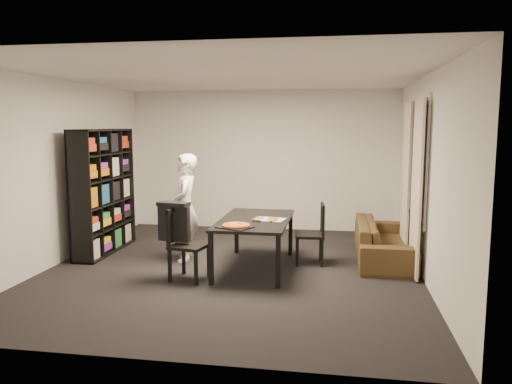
% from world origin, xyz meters
% --- Properties ---
extents(room, '(5.01, 5.51, 2.61)m').
position_xyz_m(room, '(0.00, 0.00, 1.30)').
color(room, black).
rests_on(room, ground).
extents(window_pane, '(0.02, 1.40, 1.60)m').
position_xyz_m(window_pane, '(2.48, 0.60, 1.50)').
color(window_pane, black).
rests_on(window_pane, room).
extents(window_frame, '(0.03, 1.52, 1.72)m').
position_xyz_m(window_frame, '(2.48, 0.60, 1.50)').
color(window_frame, white).
rests_on(window_frame, room).
extents(curtain_left, '(0.03, 0.70, 2.25)m').
position_xyz_m(curtain_left, '(2.40, 0.08, 1.15)').
color(curtain_left, beige).
rests_on(curtain_left, room).
extents(curtain_right, '(0.03, 0.70, 2.25)m').
position_xyz_m(curtain_right, '(2.40, 1.12, 1.15)').
color(curtain_right, beige).
rests_on(curtain_right, room).
extents(bookshelf, '(0.35, 1.50, 1.90)m').
position_xyz_m(bookshelf, '(-2.16, 0.60, 0.95)').
color(bookshelf, black).
rests_on(bookshelf, room).
extents(dining_table, '(0.92, 1.66, 0.69)m').
position_xyz_m(dining_table, '(0.30, 0.06, 0.63)').
color(dining_table, black).
rests_on(dining_table, room).
extents(chair_left, '(0.50, 0.50, 0.92)m').
position_xyz_m(chair_left, '(-0.53, -0.54, 0.52)').
color(chair_left, black).
rests_on(chair_left, room).
extents(chair_right, '(0.44, 0.44, 0.86)m').
position_xyz_m(chair_right, '(1.10, 0.45, 0.49)').
color(chair_right, black).
rests_on(chair_right, room).
extents(draped_jacket, '(0.43, 0.25, 0.51)m').
position_xyz_m(draped_jacket, '(-0.65, -0.52, 0.76)').
color(draped_jacket, black).
rests_on(draped_jacket, chair_left).
extents(person, '(0.49, 0.64, 1.55)m').
position_xyz_m(person, '(-0.77, 0.32, 0.78)').
color(person, white).
rests_on(person, room).
extents(baking_tray, '(0.50, 0.46, 0.01)m').
position_xyz_m(baking_tray, '(0.15, -0.54, 0.70)').
color(baking_tray, black).
rests_on(baking_tray, dining_table).
extents(pepperoni_pizza, '(0.35, 0.35, 0.03)m').
position_xyz_m(pepperoni_pizza, '(0.16, -0.53, 0.72)').
color(pepperoni_pizza, '#AE5D32').
rests_on(pepperoni_pizza, dining_table).
extents(kitchen_towel, '(0.45, 0.37, 0.01)m').
position_xyz_m(kitchen_towel, '(0.50, 0.04, 0.70)').
color(kitchen_towel, white).
rests_on(kitchen_towel, dining_table).
extents(pizza_slices, '(0.37, 0.31, 0.01)m').
position_xyz_m(pizza_slices, '(0.45, 0.01, 0.71)').
color(pizza_slices, '#CD7C40').
rests_on(pizza_slices, dining_table).
extents(sofa, '(0.76, 1.94, 0.57)m').
position_xyz_m(sofa, '(2.08, 0.83, 0.28)').
color(sofa, '#46361C').
rests_on(sofa, room).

